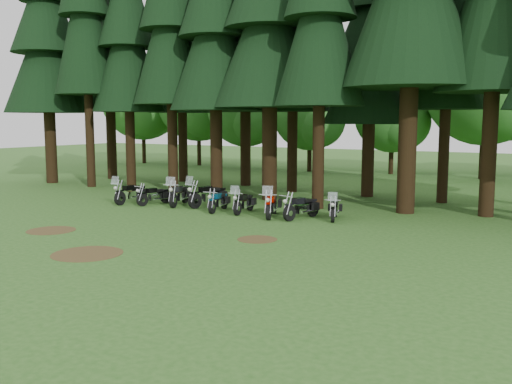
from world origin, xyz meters
TOP-DOWN VIEW (x-y plane):
  - ground at (0.00, 0.00)m, footprint 120.00×120.00m
  - pine_front_0 at (-16.20, 9.28)m, footprint 5.49×5.49m
  - pine_front_2 at (-9.78, 9.82)m, footprint 4.32×4.32m
  - pine_front_3 at (-6.29, 9.51)m, footprint 4.32×4.32m
  - pine_front_4 at (-3.21, 9.40)m, footprint 4.95×4.95m
  - pine_front_5 at (0.07, 9.44)m, footprint 5.81×5.81m
  - pine_back_0 at (-14.68, 13.25)m, footprint 5.00×5.00m
  - pine_back_1 at (-9.26, 14.35)m, footprint 4.52×4.52m
  - pine_back_2 at (-4.38, 14.40)m, footprint 4.85×4.85m
  - pine_back_3 at (-0.37, 12.94)m, footprint 4.35×4.35m
  - pine_back_4 at (4.04, 13.25)m, footprint 4.94×4.94m
  - pine_back_5 at (8.07, 12.86)m, footprint 3.94×3.94m
  - decid_0 at (-22.10, 25.26)m, footprint 8.00×7.78m
  - decid_1 at (-15.99, 25.76)m, footprint 7.91×7.69m
  - decid_2 at (-10.43, 24.78)m, footprint 6.72×6.53m
  - decid_3 at (-4.71, 25.13)m, footprint 6.12×5.95m
  - decid_4 at (1.58, 26.32)m, footprint 5.93×5.76m
  - decid_5 at (8.29, 25.71)m, footprint 8.45×8.21m
  - dirt_patch_0 at (-3.00, -2.00)m, footprint 1.80×1.80m
  - dirt_patch_1 at (4.50, 0.50)m, footprint 1.40×1.40m
  - dirt_patch_2 at (1.00, -4.00)m, footprint 2.20×2.20m
  - motorcycle_0 at (-5.28, 4.85)m, footprint 0.43×2.30m
  - motorcycle_1 at (-3.96, 5.07)m, footprint 0.58×2.01m
  - motorcycle_2 at (-2.74, 5.48)m, footprint 1.00×2.37m
  - motorcycle_3 at (-1.28, 5.85)m, footprint 0.89×2.46m
  - motorcycle_4 at (-0.11, 4.95)m, footprint 0.54×2.05m
  - motorcycle_5 at (1.14, 5.12)m, footprint 0.57×2.13m
  - motorcycle_6 at (2.71, 4.82)m, footprint 1.07×2.28m
  - motorcycle_7 at (4.02, 5.04)m, footprint 0.65×2.19m
  - motorcycle_8 at (5.29, 5.54)m, footprint 0.86×1.99m

SIDE VIEW (x-z plane):
  - ground at x=0.00m, z-range 0.00..0.00m
  - dirt_patch_0 at x=-3.00m, z-range 0.00..0.01m
  - dirt_patch_1 at x=4.50m, z-range 0.00..0.01m
  - dirt_patch_2 at x=1.00m, z-range 0.00..0.01m
  - motorcycle_1 at x=-3.96m, z-range 0.01..0.84m
  - motorcycle_8 at x=5.29m, z-range -0.21..1.06m
  - motorcycle_4 at x=-0.11m, z-range 0.01..0.85m
  - motorcycle_5 at x=1.14m, z-range -0.22..1.11m
  - motorcycle_7 at x=4.02m, z-range 0.01..0.91m
  - motorcycle_0 at x=-5.28m, z-range -0.24..1.21m
  - motorcycle_6 at x=2.71m, z-range -0.24..1.22m
  - motorcycle_2 at x=-2.74m, z-range -0.25..1.26m
  - motorcycle_3 at x=-1.28m, z-range -0.26..1.30m
  - decid_4 at x=1.58m, z-range 0.67..8.07m
  - decid_3 at x=-4.71m, z-range 0.69..8.34m
  - decid_2 at x=-10.43m, z-range 0.76..9.15m
  - decid_1 at x=-15.99m, z-range 0.89..10.77m
  - decid_0 at x=-22.10m, z-range 0.90..10.90m
  - decid_5 at x=8.29m, z-range 0.95..11.51m
  - pine_back_4 at x=4.04m, z-range 1.36..15.14m
  - pine_front_0 at x=-16.20m, z-range 1.60..17.77m
  - pine_back_3 at x=-0.37m, z-range 1.60..17.80m
  - pine_back_1 at x=-9.26m, z-range 1.60..17.82m
  - pine_front_2 at x=-9.78m, z-range 1.60..17.82m
  - pine_back_2 at x=-4.38m, z-range 1.61..17.91m
  - pine_back_5 at x=8.07m, z-range 1.61..17.94m
  - pine_front_4 at x=-3.21m, z-range 1.61..17.95m
  - pine_front_5 at x=0.07m, z-range 1.65..18.37m
  - pine_back_0 at x=-14.68m, z-range 1.70..18.91m
  - pine_front_3 at x=-6.29m, z-range 1.74..19.31m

